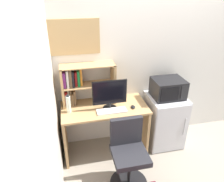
{
  "coord_description": "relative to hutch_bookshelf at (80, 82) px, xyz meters",
  "views": [
    {
      "loc": [
        -1.41,
        -2.8,
        2.32
      ],
      "look_at": [
        -0.85,
        -0.32,
        1.03
      ],
      "focal_mm": 34.25,
      "sensor_mm": 36.0,
      "label": 1
    }
  ],
  "objects": [
    {
      "name": "mini_fridge",
      "position": [
        1.24,
        -0.17,
        -0.69
      ],
      "size": [
        0.53,
        0.56,
        0.82
      ],
      "color": "silver",
      "rests_on": "ground_plane"
    },
    {
      "name": "computer_mouse",
      "position": [
        0.68,
        -0.3,
        -0.3
      ],
      "size": [
        0.06,
        0.08,
        0.03
      ],
      "primitive_type": "ellipsoid",
      "color": "black",
      "rests_on": "desk"
    },
    {
      "name": "keyboard",
      "position": [
        0.37,
        -0.32,
        -0.31
      ],
      "size": [
        0.4,
        0.14,
        0.02
      ],
      "primitive_type": "cube",
      "color": "silver",
      "rests_on": "desk"
    },
    {
      "name": "wall_back",
      "position": [
        1.65,
        0.13,
        0.2
      ],
      "size": [
        6.4,
        0.04,
        2.6
      ],
      "primitive_type": "cube",
      "color": "silver",
      "rests_on": "ground_plane"
    },
    {
      "name": "desk_chair",
      "position": [
        0.47,
        -0.82,
        -0.69
      ],
      "size": [
        0.48,
        0.48,
        0.9
      ],
      "color": "black",
      "rests_on": "ground_plane"
    },
    {
      "name": "desk",
      "position": [
        0.3,
        -0.18,
        -0.56
      ],
      "size": [
        1.19,
        0.59,
        0.78
      ],
      "color": "tan",
      "rests_on": "ground_plane"
    },
    {
      "name": "monitor",
      "position": [
        0.36,
        -0.24,
        -0.1
      ],
      "size": [
        0.47,
        0.19,
        0.42
      ],
      "color": "black",
      "rests_on": "desk"
    },
    {
      "name": "wall_corkboard",
      "position": [
        -0.08,
        0.1,
        0.6
      ],
      "size": [
        0.76,
        0.02,
        0.46
      ],
      "primitive_type": "cube",
      "color": "tan"
    },
    {
      "name": "hutch_bookshelf",
      "position": [
        0.0,
        0.0,
        0.0
      ],
      "size": [
        0.74,
        0.25,
        0.57
      ],
      "color": "tan",
      "rests_on": "desk"
    },
    {
      "name": "microwave",
      "position": [
        1.24,
        -0.17,
        -0.14
      ],
      "size": [
        0.44,
        0.37,
        0.27
      ],
      "color": "black",
      "rests_on": "mini_fridge"
    },
    {
      "name": "wall_left",
      "position": [
        -0.37,
        -1.49,
        0.2
      ],
      "size": [
        0.04,
        4.4,
        2.6
      ],
      "primitive_type": "cube",
      "color": "silver",
      "rests_on": "ground_plane"
    },
    {
      "name": "water_bottle",
      "position": [
        -0.18,
        -0.21,
        -0.2
      ],
      "size": [
        0.06,
        0.06,
        0.26
      ],
      "color": "silver",
      "rests_on": "desk"
    }
  ]
}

